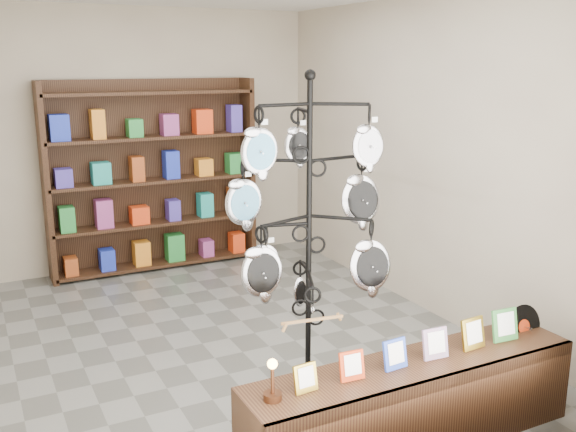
# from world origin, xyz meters

# --- Properties ---
(ground) EXTENTS (5.00, 5.00, 0.00)m
(ground) POSITION_xyz_m (0.00, 0.00, 0.00)
(ground) COLOR slate
(ground) RESTS_ON ground
(room_envelope) EXTENTS (5.00, 5.00, 5.00)m
(room_envelope) POSITION_xyz_m (0.00, 0.00, 1.85)
(room_envelope) COLOR #BEB399
(room_envelope) RESTS_ON ground
(display_tree) EXTENTS (1.23, 1.19, 2.35)m
(display_tree) POSITION_xyz_m (0.15, -1.19, 1.35)
(display_tree) COLOR black
(display_tree) RESTS_ON ground
(front_shelf) EXTENTS (2.29, 0.47, 0.81)m
(front_shelf) POSITION_xyz_m (0.45, -2.02, 0.28)
(front_shelf) COLOR black
(front_shelf) RESTS_ON ground
(back_shelving) EXTENTS (2.42, 0.36, 2.20)m
(back_shelving) POSITION_xyz_m (0.00, 2.30, 1.03)
(back_shelving) COLOR black
(back_shelving) RESTS_ON ground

